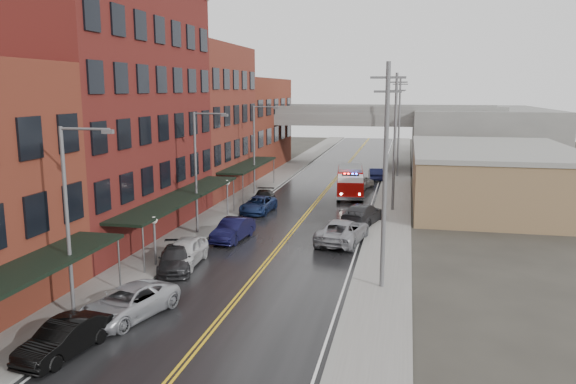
{
  "coord_description": "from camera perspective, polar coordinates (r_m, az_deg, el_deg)",
  "views": [
    {
      "loc": [
        8.27,
        -14.28,
        10.62
      ],
      "look_at": [
        -0.38,
        26.3,
        3.0
      ],
      "focal_mm": 35.0,
      "sensor_mm": 36.0,
      "label": 1
    }
  ],
  "objects": [
    {
      "name": "parked_car_left_3",
      "position": [
        34.26,
        -11.38,
        -6.68
      ],
      "size": [
        3.31,
        5.02,
        1.35
      ],
      "primitive_type": "imported",
      "rotation": [
        0.0,
        0.0,
        0.33
      ],
      "color": "black",
      "rests_on": "ground"
    },
    {
      "name": "brick_building_b",
      "position": [
        43.1,
        -18.17,
        7.74
      ],
      "size": [
        9.0,
        20.0,
        18.0
      ],
      "primitive_type": "cube",
      "color": "#531A16",
      "rests_on": "ground"
    },
    {
      "name": "street_lamp_0",
      "position": [
        27.3,
        -21.15,
        -1.78
      ],
      "size": [
        2.64,
        0.22,
        9.0
      ],
      "color": "#59595B",
      "rests_on": "ground"
    },
    {
      "name": "parked_car_left_5",
      "position": [
        40.17,
        -5.6,
        -3.83
      ],
      "size": [
        2.16,
        4.88,
        1.56
      ],
      "primitive_type": "imported",
      "rotation": [
        0.0,
        0.0,
        -0.11
      ],
      "color": "black",
      "rests_on": "ground"
    },
    {
      "name": "globe_lamp_2",
      "position": [
        47.38,
        -6.2,
        0.25
      ],
      "size": [
        0.44,
        0.44,
        3.12
      ],
      "color": "#59595B",
      "rests_on": "ground"
    },
    {
      "name": "utility_pole_1",
      "position": [
        49.48,
        10.8,
        5.22
      ],
      "size": [
        1.8,
        0.24,
        12.0
      ],
      "color": "#59595B",
      "rests_on": "ground"
    },
    {
      "name": "sidewalk_right",
      "position": [
        45.53,
        10.5,
        -3.16
      ],
      "size": [
        3.0,
        160.0,
        0.15
      ],
      "primitive_type": "cube",
      "color": "slate",
      "rests_on": "ground"
    },
    {
      "name": "parked_car_right_0",
      "position": [
        39.54,
        5.58,
        -3.97
      ],
      "size": [
        3.63,
        6.35,
        1.67
      ],
      "primitive_type": "imported",
      "rotation": [
        0.0,
        0.0,
        2.99
      ],
      "color": "gray",
      "rests_on": "ground"
    },
    {
      "name": "curb_right",
      "position": [
        45.59,
        8.43,
        -3.08
      ],
      "size": [
        0.3,
        160.0,
        0.15
      ],
      "primitive_type": "cube",
      "color": "gray",
      "rests_on": "ground"
    },
    {
      "name": "parked_car_right_3",
      "position": [
        67.31,
        8.89,
        1.82
      ],
      "size": [
        2.03,
        4.52,
        1.44
      ],
      "primitive_type": "imported",
      "rotation": [
        0.0,
        0.0,
        3.26
      ],
      "color": "black",
      "rests_on": "ground"
    },
    {
      "name": "sidewalk_left",
      "position": [
        48.11,
        -7.16,
        -2.34
      ],
      "size": [
        3.0,
        160.0,
        0.15
      ],
      "primitive_type": "cube",
      "color": "slate",
      "rests_on": "ground"
    },
    {
      "name": "right_far_block",
      "position": [
        85.1,
        18.65,
        5.4
      ],
      "size": [
        18.0,
        30.0,
        8.0
      ],
      "primitive_type": "cube",
      "color": "slate",
      "rests_on": "ground"
    },
    {
      "name": "awning_1",
      "position": [
        41.19,
        -10.69,
        -0.45
      ],
      "size": [
        2.6,
        18.0,
        3.09
      ],
      "color": "black",
      "rests_on": "ground"
    },
    {
      "name": "fire_truck",
      "position": [
        56.54,
        6.33,
        1.13
      ],
      "size": [
        3.87,
        8.18,
        2.9
      ],
      "rotation": [
        0.0,
        0.0,
        0.11
      ],
      "color": "#8D0906",
      "rests_on": "ground"
    },
    {
      "name": "road",
      "position": [
        46.28,
        1.42,
        -2.85
      ],
      "size": [
        11.0,
        160.0,
        0.02
      ],
      "primitive_type": "cube",
      "color": "black",
      "rests_on": "ground"
    },
    {
      "name": "parked_car_right_2",
      "position": [
        61.47,
        7.52,
        1.02
      ],
      "size": [
        2.75,
        4.38,
        1.39
      ],
      "primitive_type": "imported",
      "rotation": [
        0.0,
        0.0,
        2.85
      ],
      "color": "#B3B3B3",
      "rests_on": "ground"
    },
    {
      "name": "parked_car_left_1",
      "position": [
        25.09,
        -21.78,
        -13.62
      ],
      "size": [
        2.16,
        4.54,
        1.44
      ],
      "primitive_type": "imported",
      "rotation": [
        0.0,
        0.0,
        -0.15
      ],
      "color": "black",
      "rests_on": "ground"
    },
    {
      "name": "parked_car_left_6",
      "position": [
        48.99,
        -3.04,
        -1.3
      ],
      "size": [
        2.54,
        5.09,
        1.39
      ],
      "primitive_type": "imported",
      "rotation": [
        0.0,
        0.0,
        -0.05
      ],
      "color": "navy",
      "rests_on": "ground"
    },
    {
      "name": "awning_2",
      "position": [
        57.51,
        -3.98,
        2.75
      ],
      "size": [
        2.6,
        13.0,
        3.09
      ],
      "color": "black",
      "rests_on": "ground"
    },
    {
      "name": "street_lamp_2",
      "position": [
        56.53,
        -3.23,
        4.87
      ],
      "size": [
        2.64,
        0.22,
        9.0
      ],
      "color": "#59595B",
      "rests_on": "ground"
    },
    {
      "name": "brick_building_c",
      "position": [
        58.96,
        -9.52,
        7.23
      ],
      "size": [
        9.0,
        15.0,
        15.0
      ],
      "primitive_type": "cube",
      "color": "maroon",
      "rests_on": "ground"
    },
    {
      "name": "overpass",
      "position": [
        76.87,
        5.88,
        6.89
      ],
      "size": [
        40.0,
        10.0,
        7.5
      ],
      "color": "slate",
      "rests_on": "ground"
    },
    {
      "name": "globe_lamp_1",
      "position": [
        34.66,
        -13.43,
        -3.75
      ],
      "size": [
        0.44,
        0.44,
        3.12
      ],
      "color": "#59595B",
      "rests_on": "ground"
    },
    {
      "name": "parked_car_left_7",
      "position": [
        51.68,
        -2.5,
        -0.68
      ],
      "size": [
        2.7,
        5.04,
        1.39
      ],
      "primitive_type": "imported",
      "rotation": [
        0.0,
        0.0,
        0.16
      ],
      "color": "black",
      "rests_on": "ground"
    },
    {
      "name": "tan_building",
      "position": [
        55.43,
        19.92,
        1.35
      ],
      "size": [
        14.0,
        22.0,
        5.0
      ],
      "primitive_type": "cube",
      "color": "olive",
      "rests_on": "ground"
    },
    {
      "name": "parked_car_right_1",
      "position": [
        45.28,
        7.61,
        -2.2
      ],
      "size": [
        3.66,
        5.99,
        1.62
      ],
      "primitive_type": "imported",
      "rotation": [
        0.0,
        0.0,
        2.88
      ],
      "color": "#292A2C",
      "rests_on": "ground"
    },
    {
      "name": "utility_pole_2",
      "position": [
        69.42,
        11.21,
        6.65
      ],
      "size": [
        1.8,
        0.24,
        12.0
      ],
      "color": "#59595B",
      "rests_on": "ground"
    },
    {
      "name": "parked_car_left_4",
      "position": [
        35.12,
        -10.43,
        -5.98
      ],
      "size": [
        2.2,
        4.88,
        1.63
      ],
      "primitive_type": "imported",
      "rotation": [
        0.0,
        0.0,
        0.06
      ],
      "color": "silver",
      "rests_on": "ground"
    },
    {
      "name": "utility_pole_0",
      "position": [
        29.62,
        9.84,
        1.88
      ],
      "size": [
        1.8,
        0.24,
        12.0
      ],
      "color": "#59595B",
      "rests_on": "ground"
    },
    {
      "name": "curb_left",
      "position": [
        47.6,
        -5.28,
        -2.44
      ],
      "size": [
        0.3,
        160.0,
        0.15
      ],
      "primitive_type": "cube",
      "color": "gray",
      "rests_on": "ground"
    },
    {
      "name": "street_lamp_1",
      "position": [
        41.41,
        -9.06,
        2.73
      ],
      "size": [
        2.64,
        0.22,
        9.0
      ],
      "color": "#59595B",
      "rests_on": "ground"
    },
    {
      "name": "parked_car_left_2",
      "position": [
        27.87,
        -15.94,
        -10.78
      ],
      "size": [
        3.79,
        5.77,
        1.47
      ],
      "primitive_type": "imported",
      "rotation": [
        0.0,
        0.0,
        -0.27
      ],
      "color": "#989AA0",
      "rests_on": "ground"
    },
    {
      "name": "brick_building_far",
      "position": [
        75.57,
        -4.6,
        6.87
      ],
      "size": [
        9.0,
        20.0,
        12.0
      ],
      "primitive_type": "cube",
      "color": "maroon",
      "rests_on": "ground"
    }
  ]
}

